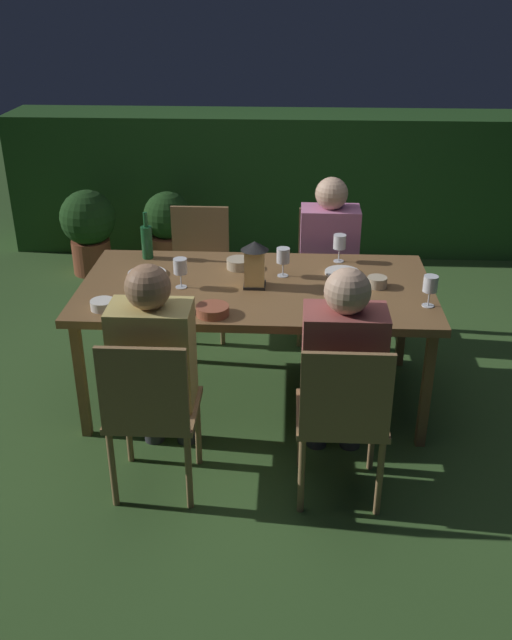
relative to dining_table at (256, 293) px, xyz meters
The scene contains 26 objects.
ground_plane 0.69m from the dining_table, ahead, with size 16.00×16.00×0.00m, color #385B28.
dining_table is the anchor object (origin of this frame).
chair_side_right_a 1.02m from the dining_table, 116.17° to the left, with size 0.42×0.40×0.87m.
chair_side_right_b 1.02m from the dining_table, 63.83° to the left, with size 0.42×0.40×0.87m.
person_in_pink 0.83m from the dining_table, 57.89° to the left, with size 0.38×0.47×1.15m.
chair_side_left_b 1.02m from the dining_table, 63.83° to the right, with size 0.42×0.40×0.87m.
person_in_rust 0.83m from the dining_table, 57.89° to the right, with size 0.38×0.47×1.15m.
chair_side_left_a 1.02m from the dining_table, 116.17° to the right, with size 0.42×0.40×0.87m.
person_in_mustard 0.83m from the dining_table, 122.11° to the right, with size 0.38×0.47×1.15m.
lantern_centerpiece 0.20m from the dining_table, 107.00° to the right, with size 0.15×0.15×0.27m.
green_bottle_on_table 0.80m from the dining_table, 150.83° to the left, with size 0.07×0.07×0.29m.
wine_glass_a 0.64m from the dining_table, 38.55° to the left, with size 0.08×0.08×0.17m.
wine_glass_b 0.96m from the dining_table, 14.27° to the right, with size 0.08×0.08×0.17m.
wine_glass_c 0.45m from the dining_table, behind, with size 0.08×0.08×0.17m.
wine_glass_d 0.26m from the dining_table, 42.93° to the left, with size 0.08×0.08×0.17m.
wine_glass_e 0.62m from the dining_table, 141.95° to the right, with size 0.08×0.08×0.17m.
plate_a 0.58m from the dining_table, 24.95° to the right, with size 0.21×0.21×0.01m, color white.
plate_b 0.53m from the dining_table, 20.94° to the left, with size 0.20×0.20×0.01m, color white.
plate_c 0.65m from the dining_table, 169.97° to the left, with size 0.22×0.22×0.01m, color white.
bowl_olives 0.86m from the dining_table, 155.27° to the right, with size 0.13×0.13×0.05m.
bowl_bread 0.45m from the dining_table, 116.88° to the right, with size 0.17×0.17×0.05m.
bowl_salad 0.28m from the dining_table, 115.11° to the left, with size 0.14×0.14×0.06m.
bowl_dip 0.68m from the dining_table, ahead, with size 0.11×0.11×0.06m.
hedge_backdrop 2.68m from the dining_table, 90.00° to the left, with size 4.65×0.63×1.22m, color #234C1E.
potted_plant_by_hedge 2.44m from the dining_table, 128.18° to the left, with size 0.46×0.46×0.72m.
potted_plant_corner 2.20m from the dining_table, 112.92° to the left, with size 0.40×0.40×0.68m.
Camera 1 is at (0.19, -3.59, 2.28)m, focal length 39.17 mm.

